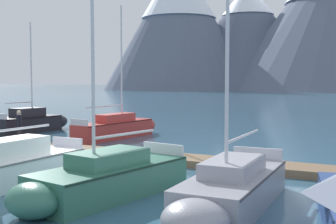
# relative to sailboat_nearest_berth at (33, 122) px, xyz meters

# --- Properties ---
(ground_plane) EXTENTS (700.00, 700.00, 0.00)m
(ground_plane) POSITION_rel_sailboat_nearest_berth_xyz_m (12.20, -10.92, -0.67)
(ground_plane) COLOR #335B75
(mountain_west_summit) EXTENTS (61.79, 61.79, 55.18)m
(mountain_west_summit) POSITION_rel_sailboat_nearest_berth_xyz_m (-46.04, 145.66, 28.42)
(mountain_west_summit) COLOR slate
(mountain_west_summit) RESTS_ON ground
(mountain_central_massif) EXTENTS (68.38, 68.38, 44.66)m
(mountain_central_massif) POSITION_rel_sailboat_nearest_berth_xyz_m (-20.88, 161.38, 22.10)
(mountain_central_massif) COLOR #4C566B
(mountain_central_massif) RESTS_ON ground
(dock) EXTENTS (27.76, 3.61, 0.30)m
(dock) POSITION_rel_sailboat_nearest_berth_xyz_m (12.20, -6.92, -0.52)
(dock) COLOR brown
(dock) RESTS_ON ground
(sailboat_nearest_berth) EXTENTS (2.72, 6.06, 7.46)m
(sailboat_nearest_berth) POSITION_rel_sailboat_nearest_berth_xyz_m (0.00, 0.00, 0.00)
(sailboat_nearest_berth) COLOR black
(sailboat_nearest_berth) RESTS_ON ground
(sailboat_mid_dock_port) EXTENTS (2.53, 7.06, 8.07)m
(sailboat_mid_dock_port) POSITION_rel_sailboat_nearest_berth_xyz_m (7.11, -0.62, -0.03)
(sailboat_mid_dock_port) COLOR #B2332D
(sailboat_mid_dock_port) RESTS_ON ground
(sailboat_mid_dock_starboard) EXTENTS (2.04, 6.42, 7.40)m
(sailboat_mid_dock_starboard) POSITION_rel_sailboat_nearest_berth_xyz_m (9.82, -13.03, -0.05)
(sailboat_mid_dock_starboard) COLOR white
(sailboat_mid_dock_starboard) RESTS_ON ground
(sailboat_far_berth) EXTENTS (3.20, 6.28, 7.47)m
(sailboat_far_berth) POSITION_rel_sailboat_nearest_berth_xyz_m (13.53, -13.11, -0.07)
(sailboat_far_berth) COLOR #336B56
(sailboat_far_berth) RESTS_ON ground
(sailboat_outer_slip) EXTENTS (2.08, 6.43, 8.54)m
(sailboat_outer_slip) POSITION_rel_sailboat_nearest_berth_xyz_m (17.28, -12.82, -0.09)
(sailboat_outer_slip) COLOR #93939E
(sailboat_outer_slip) RESTS_ON ground
(person_on_dock) EXTENTS (0.39, 0.51, 1.69)m
(person_on_dock) POSITION_rel_sailboat_nearest_berth_xyz_m (4.61, -6.52, 0.60)
(person_on_dock) COLOR #232328
(person_on_dock) RESTS_ON dock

